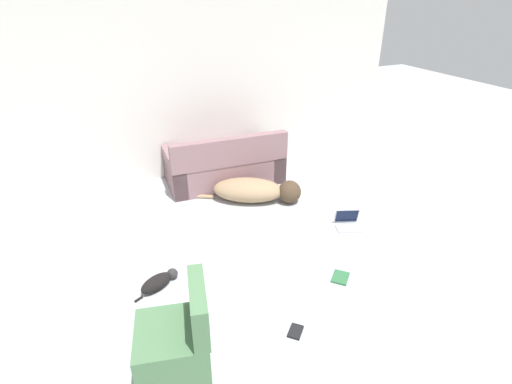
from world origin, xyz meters
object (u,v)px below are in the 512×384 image
book_black (296,331)px  dog (255,190)px  side_chair (177,343)px  couch (225,166)px  cat (159,281)px  laptop_open (347,221)px  book_green (340,277)px

book_black → dog: bearing=73.7°
book_black → side_chair: side_chair is taller
dog → side_chair: 2.82m
couch → dog: size_ratio=1.28×
dog → cat: size_ratio=2.73×
dog → side_chair: side_chair is taller
couch → cat: couch is taller
couch → laptop_open: couch is taller
book_black → side_chair: size_ratio=0.24×
book_black → couch: bearing=80.6°
dog → book_green: bearing=-56.9°
couch → dog: (0.17, -0.74, -0.11)m
couch → book_black: 3.12m
laptop_open → book_black: (-1.46, -1.25, -0.06)m
couch → cat: 2.47m
couch → book_black: size_ratio=9.14×
cat → book_black: size_ratio=2.61×
cat → book_black: (0.96, -1.09, -0.06)m
couch → cat: (-1.46, -1.98, -0.20)m
book_black → laptop_open: bearing=40.5°
laptop_open → book_black: size_ratio=1.95×
laptop_open → side_chair: size_ratio=0.47×
book_green → side_chair: 1.85m
cat → side_chair: size_ratio=0.63×
book_green → side_chair: bearing=-168.7°
dog → laptop_open: size_ratio=3.66×
cat → laptop_open: 2.42m
cat → dog: bearing=11.5°
laptop_open → book_green: 1.05m
cat → laptop_open: (2.41, 0.15, 0.00)m
couch → dog: couch is taller
couch → side_chair: couch is taller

